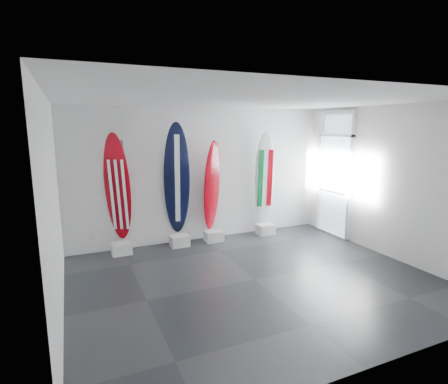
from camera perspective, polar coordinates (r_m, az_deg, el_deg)
name	(u,v)px	position (r m, az deg, el deg)	size (l,w,h in m)	color
floor	(255,280)	(6.29, 4.96, -13.82)	(6.00, 6.00, 0.00)	black
ceiling	(258,100)	(5.74, 5.45, 14.56)	(6.00, 6.00, 0.00)	white
wall_back	(203,175)	(8.08, -3.42, 2.79)	(6.00, 6.00, 0.00)	white
wall_front	(377,237)	(3.91, 23.33, -6.65)	(6.00, 6.00, 0.00)	white
wall_left	(54,211)	(5.13, -25.63, -2.83)	(5.00, 5.00, 0.00)	white
wall_right	(390,182)	(7.73, 25.05, 1.44)	(5.00, 5.00, 0.00)	white
display_block_usa	(122,249)	(7.65, -16.11, -8.72)	(0.40, 0.30, 0.24)	silver
surfboard_usa	(118,188)	(7.44, -16.70, 0.58)	(0.51, 0.08, 2.27)	#93040F
display_block_navy	(180,241)	(7.89, -7.14, -7.78)	(0.40, 0.30, 0.24)	silver
surfboard_navy	(177,180)	(7.67, -7.58, 1.98)	(0.56, 0.08, 2.46)	black
display_block_swiss	(214,236)	(8.15, -1.63, -7.11)	(0.40, 0.30, 0.24)	silver
surfboard_swiss	(212,186)	(7.96, -1.95, 0.98)	(0.47, 0.08, 2.06)	#93040F
display_block_italy	(265,229)	(8.72, 6.67, -5.97)	(0.40, 0.30, 0.24)	silver
surfboard_italy	(264,178)	(8.54, 6.51, 2.20)	(0.51, 0.08, 2.24)	white
wall_outlet	(92,237)	(7.83, -20.44, -6.78)	(0.09, 0.02, 0.13)	silver
glass_door	(335,176)	(8.80, 17.33, 2.47)	(0.12, 1.16, 2.85)	white
balcony	(373,209)	(9.88, 22.87, -2.49)	(2.80, 2.20, 1.20)	slate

